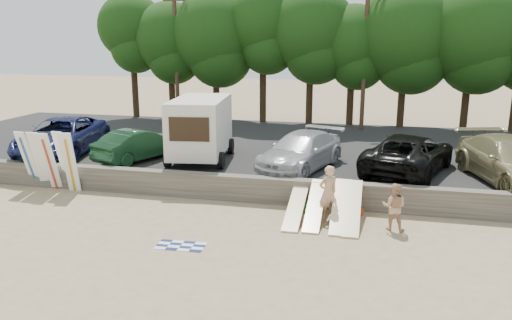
# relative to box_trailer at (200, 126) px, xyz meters

# --- Properties ---
(ground) EXTENTS (120.00, 120.00, 0.00)m
(ground) POSITION_rel_box_trailer_xyz_m (4.98, -6.24, -2.30)
(ground) COLOR tan
(ground) RESTS_ON ground
(seawall) EXTENTS (44.00, 0.50, 1.00)m
(seawall) POSITION_rel_box_trailer_xyz_m (4.98, -3.24, -1.80)
(seawall) COLOR #6B6356
(seawall) RESTS_ON ground
(parking_lot) EXTENTS (44.00, 14.50, 0.70)m
(parking_lot) POSITION_rel_box_trailer_xyz_m (4.98, 4.26, -1.95)
(parking_lot) COLOR #282828
(parking_lot) RESTS_ON ground
(treeline) EXTENTS (33.18, 6.39, 9.23)m
(treeline) POSITION_rel_box_trailer_xyz_m (6.54, 11.30, 4.26)
(treeline) COLOR #382616
(treeline) RESTS_ON parking_lot
(utility_poles) EXTENTS (25.80, 0.26, 9.00)m
(utility_poles) POSITION_rel_box_trailer_xyz_m (6.98, 9.76, 3.13)
(utility_poles) COLOR #473321
(utility_poles) RESTS_ON parking_lot
(box_trailer) EXTENTS (3.04, 4.74, 2.85)m
(box_trailer) POSITION_rel_box_trailer_xyz_m (0.00, 0.00, 0.00)
(box_trailer) COLOR silver
(box_trailer) RESTS_ON parking_lot
(car_0) EXTENTS (3.89, 6.63, 1.73)m
(car_0) POSITION_rel_box_trailer_xyz_m (-6.98, -0.32, -0.73)
(car_0) COLOR #141946
(car_0) RESTS_ON parking_lot
(car_1) EXTENTS (3.04, 4.61, 1.44)m
(car_1) POSITION_rel_box_trailer_xyz_m (-2.81, -0.62, -0.88)
(car_1) COLOR #14381D
(car_1) RESTS_ON parking_lot
(car_2) EXTENTS (3.72, 5.73, 1.55)m
(car_2) POSITION_rel_box_trailer_xyz_m (4.70, -0.52, -0.83)
(car_2) COLOR #AFAFB5
(car_2) RESTS_ON parking_lot
(car_3) EXTENTS (4.44, 6.41, 1.63)m
(car_3) POSITION_rel_box_trailer_xyz_m (9.19, -0.02, -0.79)
(car_3) COLOR black
(car_3) RESTS_ON parking_lot
(car_4) EXTENTS (3.91, 6.40, 1.73)m
(car_4) POSITION_rel_box_trailer_xyz_m (12.93, -0.73, -0.73)
(car_4) COLOR #8A8158
(car_4) RESTS_ON parking_lot
(surfboard_upright_0) EXTENTS (0.54, 0.85, 2.50)m
(surfboard_upright_0) POSITION_rel_box_trailer_xyz_m (-6.32, -3.69, -1.05)
(surfboard_upright_0) COLOR white
(surfboard_upright_0) RESTS_ON ground
(surfboard_upright_1) EXTENTS (0.53, 0.81, 2.51)m
(surfboard_upright_1) POSITION_rel_box_trailer_xyz_m (-5.76, -3.73, -1.04)
(surfboard_upright_1) COLOR white
(surfboard_upright_1) RESTS_ON ground
(surfboard_upright_2) EXTENTS (0.52, 0.82, 2.51)m
(surfboard_upright_2) POSITION_rel_box_trailer_xyz_m (-5.23, -3.81, -1.05)
(surfboard_upright_2) COLOR white
(surfboard_upright_2) RESTS_ON ground
(surfboard_upright_3) EXTENTS (0.59, 0.72, 2.55)m
(surfboard_upright_3) POSITION_rel_box_trailer_xyz_m (-4.70, -3.59, -1.03)
(surfboard_upright_3) COLOR white
(surfboard_upright_3) RESTS_ON ground
(surfboard_upright_4) EXTENTS (0.58, 0.66, 2.56)m
(surfboard_upright_4) POSITION_rel_box_trailer_xyz_m (-4.25, -3.86, -1.02)
(surfboard_upright_4) COLOR white
(surfboard_upright_4) RESTS_ON ground
(surfboard_low_0) EXTENTS (0.56, 2.91, 0.88)m
(surfboard_low_0) POSITION_rel_box_trailer_xyz_m (5.15, -4.69, -1.86)
(surfboard_low_0) COLOR beige
(surfboard_low_0) RESTS_ON ground
(surfboard_low_1) EXTENTS (0.56, 2.85, 1.07)m
(surfboard_low_1) POSITION_rel_box_trailer_xyz_m (5.83, -4.67, -1.77)
(surfboard_low_1) COLOR beige
(surfboard_low_1) RESTS_ON ground
(surfboard_low_2) EXTENTS (0.56, 2.82, 1.16)m
(surfboard_low_2) POSITION_rel_box_trailer_xyz_m (6.70, -4.72, -1.72)
(surfboard_low_2) COLOR beige
(surfboard_low_2) RESTS_ON ground
(surfboard_low_3) EXTENTS (0.56, 2.82, 1.16)m
(surfboard_low_3) POSITION_rel_box_trailer_xyz_m (7.11, -4.77, -1.72)
(surfboard_low_3) COLOR beige
(surfboard_low_3) RESTS_ON ground
(beachgoer_a) EXTENTS (0.85, 0.79, 1.95)m
(beachgoer_a) POSITION_rel_box_trailer_xyz_m (6.24, -4.54, -1.33)
(beachgoer_a) COLOR tan
(beachgoer_a) RESTS_ON ground
(beachgoer_b) EXTENTS (0.86, 0.72, 1.61)m
(beachgoer_b) POSITION_rel_box_trailer_xyz_m (8.46, -5.05, -1.50)
(beachgoer_b) COLOR tan
(beachgoer_b) RESTS_ON ground
(cooler) EXTENTS (0.47, 0.43, 0.32)m
(cooler) POSITION_rel_box_trailer_xyz_m (5.21, -3.96, -2.14)
(cooler) COLOR green
(cooler) RESTS_ON ground
(gear_bag) EXTENTS (0.30, 0.25, 0.22)m
(gear_bag) POSITION_rel_box_trailer_xyz_m (7.32, -3.84, -2.19)
(gear_bag) COLOR #CD4518
(gear_bag) RESTS_ON ground
(beach_towel) EXTENTS (1.55, 1.55, 0.00)m
(beach_towel) POSITION_rel_box_trailer_xyz_m (2.08, -7.92, -2.29)
(beach_towel) COLOR white
(beach_towel) RESTS_ON ground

